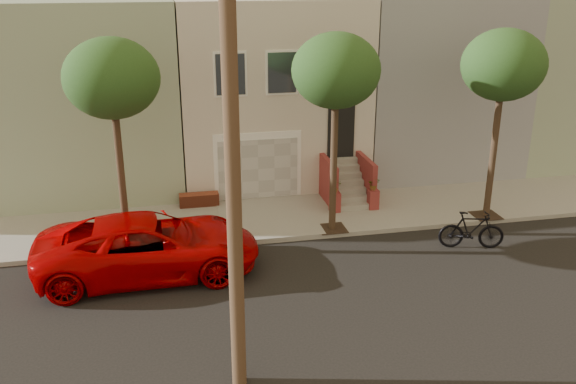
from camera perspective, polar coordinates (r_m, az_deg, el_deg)
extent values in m
plane|color=black|center=(16.84, 4.35, -9.32)|extent=(90.00, 90.00, 0.00)
cube|color=gray|center=(21.48, 0.44, -2.27)|extent=(40.00, 3.70, 0.15)
cube|color=#BEB3A2|center=(26.02, -2.31, 9.91)|extent=(7.00, 8.00, 7.00)
cube|color=#98A988|center=(25.80, -17.56, 8.91)|extent=(6.50, 8.00, 7.00)
cube|color=gray|center=(27.94, 11.80, 10.22)|extent=(6.50, 8.00, 7.00)
cube|color=#98A988|center=(31.08, 23.05, 10.03)|extent=(6.50, 8.00, 7.00)
cube|color=white|center=(22.60, -2.79, 2.43)|extent=(3.20, 0.12, 2.50)
cube|color=beige|center=(22.57, -2.76, 2.14)|extent=(2.90, 0.06, 2.20)
cube|color=gray|center=(21.29, -1.93, -2.25)|extent=(3.20, 3.70, 0.02)
cube|color=brown|center=(22.42, -8.17, -0.69)|extent=(1.40, 0.45, 0.44)
cube|color=black|center=(22.90, 4.90, 5.61)|extent=(1.00, 0.06, 2.00)
cube|color=#3F4751|center=(21.65, -5.32, 10.71)|extent=(1.00, 0.06, 1.40)
cube|color=white|center=(21.67, -5.32, 10.72)|extent=(1.15, 0.05, 1.55)
cube|color=#3F4751|center=(21.92, -0.56, 10.91)|extent=(1.00, 0.06, 1.40)
cube|color=white|center=(21.94, -0.57, 10.92)|extent=(1.15, 0.05, 1.55)
cube|color=#3F4751|center=(22.34, 4.06, 11.04)|extent=(1.00, 0.06, 1.40)
cube|color=white|center=(22.36, 4.05, 11.05)|extent=(1.15, 0.05, 1.55)
cube|color=gray|center=(21.98, 6.04, -1.36)|extent=(1.20, 0.28, 0.20)
cube|color=gray|center=(22.16, 5.84, -0.62)|extent=(1.20, 0.28, 0.20)
cube|color=gray|center=(22.34, 5.64, 0.11)|extent=(1.20, 0.28, 0.20)
cube|color=gray|center=(22.52, 5.45, 0.82)|extent=(1.20, 0.28, 0.20)
cube|color=gray|center=(22.71, 5.26, 1.53)|extent=(1.20, 0.28, 0.20)
cube|color=gray|center=(22.90, 5.08, 2.22)|extent=(1.20, 0.28, 0.20)
cube|color=gray|center=(23.10, 4.89, 2.90)|extent=(1.20, 0.28, 0.20)
cube|color=maroon|center=(22.30, 3.74, 0.95)|extent=(0.18, 1.96, 1.60)
cube|color=maroon|center=(22.70, 7.15, 1.18)|extent=(0.18, 1.96, 1.60)
cube|color=maroon|center=(21.66, 4.33, -0.93)|extent=(0.35, 0.35, 0.70)
imported|color=#214518|center=(21.46, 4.37, 0.50)|extent=(0.40, 0.35, 0.45)
cube|color=maroon|center=(22.07, 7.82, -0.66)|extent=(0.35, 0.35, 0.70)
imported|color=#214518|center=(21.88, 7.89, 0.75)|extent=(0.41, 0.35, 0.45)
cube|color=#2D2116|center=(19.74, -14.49, -4.81)|extent=(0.90, 0.90, 0.02)
cylinder|color=#382819|center=(18.98, -15.04, 0.94)|extent=(0.22, 0.22, 4.20)
ellipsoid|color=#214518|center=(18.24, -15.91, 10.03)|extent=(2.70, 2.57, 2.29)
cube|color=#2D2116|center=(20.38, 4.06, -3.36)|extent=(0.90, 0.90, 0.02)
cylinder|color=#382819|center=(19.64, 4.21, 2.25)|extent=(0.22, 0.22, 4.20)
ellipsoid|color=#214518|center=(18.93, 4.44, 11.07)|extent=(2.70, 2.57, 2.29)
cube|color=#2D2116|center=(22.43, 17.72, -2.06)|extent=(0.90, 0.90, 0.02)
cylinder|color=#382819|center=(21.76, 18.30, 3.05)|extent=(0.22, 0.22, 4.20)
ellipsoid|color=#214518|center=(21.12, 19.21, 10.98)|extent=(2.70, 2.57, 2.29)
cylinder|color=#452D20|center=(11.40, -5.15, 3.40)|extent=(0.30, 0.30, 10.00)
imported|color=#B90001|center=(17.88, -12.68, -4.87)|extent=(6.24, 2.97, 1.72)
imported|color=black|center=(19.93, 16.52, -3.37)|extent=(2.07, 1.05, 1.20)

